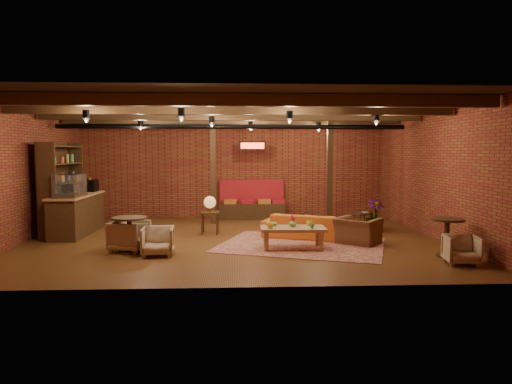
{
  "coord_description": "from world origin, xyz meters",
  "views": [
    {
      "loc": [
        0.04,
        -11.1,
        2.15
      ],
      "look_at": [
        0.57,
        0.2,
        1.16
      ],
      "focal_mm": 32.0,
      "sensor_mm": 36.0,
      "label": 1
    }
  ],
  "objects_px": {
    "side_table_book": "(362,214)",
    "plant_tall": "(376,183)",
    "round_table_right": "(447,231)",
    "coffee_table": "(292,230)",
    "sofa": "(306,226)",
    "armchair_a": "(129,234)",
    "armchair_b": "(158,240)",
    "side_table_lamp": "(210,205)",
    "armchair_right": "(358,226)",
    "armchair_far": "(462,248)",
    "round_table_left": "(130,229)"
  },
  "relations": [
    {
      "from": "coffee_table",
      "to": "side_table_book",
      "type": "relative_size",
      "value": 2.8
    },
    {
      "from": "round_table_left",
      "to": "armchair_right",
      "type": "height_order",
      "value": "armchair_right"
    },
    {
      "from": "round_table_right",
      "to": "armchair_a",
      "type": "bearing_deg",
      "value": 172.8
    },
    {
      "from": "sofa",
      "to": "side_table_lamp",
      "type": "bearing_deg",
      "value": 6.21
    },
    {
      "from": "armchair_a",
      "to": "plant_tall",
      "type": "relative_size",
      "value": 0.28
    },
    {
      "from": "side_table_lamp",
      "to": "armchair_far",
      "type": "bearing_deg",
      "value": -34.9
    },
    {
      "from": "sofa",
      "to": "round_table_left",
      "type": "height_order",
      "value": "round_table_left"
    },
    {
      "from": "armchair_a",
      "to": "armchair_b",
      "type": "xyz_separation_m",
      "value": [
        0.68,
        -0.44,
        -0.04
      ]
    },
    {
      "from": "armchair_b",
      "to": "round_table_right",
      "type": "height_order",
      "value": "round_table_right"
    },
    {
      "from": "side_table_lamp",
      "to": "round_table_right",
      "type": "distance_m",
      "value": 5.77
    },
    {
      "from": "side_table_lamp",
      "to": "armchair_right",
      "type": "bearing_deg",
      "value": -22.63
    },
    {
      "from": "side_table_book",
      "to": "plant_tall",
      "type": "bearing_deg",
      "value": -63.59
    },
    {
      "from": "armchair_b",
      "to": "armchair_a",
      "type": "bearing_deg",
      "value": 143.36
    },
    {
      "from": "round_table_left",
      "to": "side_table_book",
      "type": "relative_size",
      "value": 1.5
    },
    {
      "from": "side_table_lamp",
      "to": "armchair_right",
      "type": "relative_size",
      "value": 1.06
    },
    {
      "from": "armchair_b",
      "to": "side_table_book",
      "type": "height_order",
      "value": "armchair_b"
    },
    {
      "from": "round_table_left",
      "to": "plant_tall",
      "type": "relative_size",
      "value": 0.29
    },
    {
      "from": "sofa",
      "to": "plant_tall",
      "type": "xyz_separation_m",
      "value": [
        2.0,
        0.77,
        1.03
      ]
    },
    {
      "from": "coffee_table",
      "to": "plant_tall",
      "type": "relative_size",
      "value": 0.54
    },
    {
      "from": "round_table_left",
      "to": "side_table_lamp",
      "type": "bearing_deg",
      "value": 54.02
    },
    {
      "from": "coffee_table",
      "to": "plant_tall",
      "type": "height_order",
      "value": "plant_tall"
    },
    {
      "from": "sofa",
      "to": "plant_tall",
      "type": "relative_size",
      "value": 0.79
    },
    {
      "from": "armchair_far",
      "to": "plant_tall",
      "type": "relative_size",
      "value": 0.23
    },
    {
      "from": "sofa",
      "to": "round_table_right",
      "type": "xyz_separation_m",
      "value": [
        2.58,
        -2.17,
        0.22
      ]
    },
    {
      "from": "sofa",
      "to": "plant_tall",
      "type": "distance_m",
      "value": 2.37
    },
    {
      "from": "sofa",
      "to": "armchair_far",
      "type": "distance_m",
      "value": 3.81
    },
    {
      "from": "armchair_right",
      "to": "armchair_far",
      "type": "distance_m",
      "value": 2.5
    },
    {
      "from": "sofa",
      "to": "armchair_a",
      "type": "xyz_separation_m",
      "value": [
        -4.07,
        -1.33,
        0.06
      ]
    },
    {
      "from": "armchair_right",
      "to": "round_table_left",
      "type": "bearing_deg",
      "value": 47.88
    },
    {
      "from": "coffee_table",
      "to": "armchair_b",
      "type": "distance_m",
      "value": 2.92
    },
    {
      "from": "round_table_left",
      "to": "sofa",
      "type": "bearing_deg",
      "value": 20.45
    },
    {
      "from": "round_table_right",
      "to": "plant_tall",
      "type": "bearing_deg",
      "value": 101.27
    },
    {
      "from": "armchair_far",
      "to": "armchair_b",
      "type": "bearing_deg",
      "value": 179.95
    },
    {
      "from": "armchair_a",
      "to": "armchair_far",
      "type": "height_order",
      "value": "armchair_a"
    },
    {
      "from": "round_table_right",
      "to": "plant_tall",
      "type": "relative_size",
      "value": 0.3
    },
    {
      "from": "round_table_right",
      "to": "plant_tall",
      "type": "xyz_separation_m",
      "value": [
        -0.58,
        2.93,
        0.81
      ]
    },
    {
      "from": "sofa",
      "to": "armchair_a",
      "type": "height_order",
      "value": "armchair_a"
    },
    {
      "from": "coffee_table",
      "to": "round_table_right",
      "type": "distance_m",
      "value": 3.21
    },
    {
      "from": "side_table_book",
      "to": "round_table_right",
      "type": "distance_m",
      "value": 3.47
    },
    {
      "from": "side_table_lamp",
      "to": "round_table_left",
      "type": "relative_size",
      "value": 1.3
    },
    {
      "from": "side_table_book",
      "to": "armchair_far",
      "type": "bearing_deg",
      "value": -78.65
    },
    {
      "from": "armchair_right",
      "to": "armchair_far",
      "type": "relative_size",
      "value": 1.53
    },
    {
      "from": "coffee_table",
      "to": "round_table_left",
      "type": "relative_size",
      "value": 1.87
    },
    {
      "from": "armchair_b",
      "to": "armchair_far",
      "type": "distance_m",
      "value": 6.05
    },
    {
      "from": "armchair_b",
      "to": "armchair_right",
      "type": "distance_m",
      "value": 4.6
    },
    {
      "from": "sofa",
      "to": "armchair_far",
      "type": "xyz_separation_m",
      "value": [
        2.58,
        -2.8,
        0.0
      ]
    },
    {
      "from": "plant_tall",
      "to": "armchair_a",
      "type": "bearing_deg",
      "value": -160.94
    },
    {
      "from": "armchair_far",
      "to": "plant_tall",
      "type": "xyz_separation_m",
      "value": [
        -0.58,
        3.56,
        1.03
      ]
    },
    {
      "from": "coffee_table",
      "to": "armchair_right",
      "type": "height_order",
      "value": "armchair_right"
    },
    {
      "from": "sofa",
      "to": "armchair_right",
      "type": "xyz_separation_m",
      "value": [
        1.11,
        -0.78,
        0.11
      ]
    }
  ]
}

